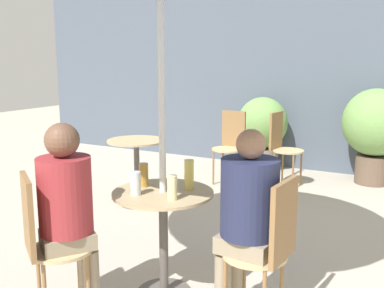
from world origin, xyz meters
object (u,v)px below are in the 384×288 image
seated_person_0 (68,204)px  beer_glass_2 (172,188)px  bistro_chair_2 (282,142)px  seated_person_1 (247,211)px  beer_glass_1 (136,183)px  cafe_table_near (163,218)px  beer_glass_0 (144,175)px  beer_glass_3 (189,174)px  bistro_chair_1 (270,242)px  bistro_chair_4 (231,140)px  bistro_chair_0 (44,236)px  potted_plant_1 (376,127)px  cafe_table_far (137,158)px  potted_plant_0 (262,129)px

seated_person_0 → beer_glass_2: bearing=-107.0°
bistro_chair_2 → beer_glass_2: (0.26, -3.10, 0.25)m
seated_person_1 → beer_glass_1: bearing=-78.0°
cafe_table_near → seated_person_0: size_ratio=0.59×
bistro_chair_2 → beer_glass_2: bearing=-167.8°
bistro_chair_2 → beer_glass_1: size_ratio=6.06×
beer_glass_0 → bistro_chair_2: bearing=88.8°
beer_glass_2 → beer_glass_3: beer_glass_3 is taller
bistro_chair_1 → bistro_chair_4: same height
beer_glass_1 → beer_glass_0: bearing=108.8°
bistro_chair_0 → beer_glass_0: size_ratio=5.69×
cafe_table_near → bistro_chair_1: 0.76m
bistro_chair_2 → seated_person_1: 3.12m
cafe_table_near → potted_plant_1: 3.71m
cafe_table_far → beer_glass_2: bearing=-48.7°
cafe_table_near → beer_glass_2: 0.32m
beer_glass_0 → beer_glass_2: beer_glass_0 is taller
cafe_table_near → seated_person_0: bearing=-125.2°
bistro_chair_4 → potted_plant_0: potted_plant_0 is taller
cafe_table_far → bistro_chair_2: bistro_chair_2 is taller
cafe_table_far → beer_glass_0: 1.82m
bistro_chair_0 → bistro_chair_4: size_ratio=1.00×
bistro_chair_1 → bistro_chair_0: bearing=-60.0°
bistro_chair_0 → bistro_chair_2: 3.61m
bistro_chair_2 → seated_person_0: size_ratio=0.76×
seated_person_0 → bistro_chair_0: bearing=90.0°
bistro_chair_1 → beer_glass_3: 0.72m
bistro_chair_2 → bistro_chair_4: size_ratio=1.00×
beer_glass_3 → beer_glass_0: bearing=-161.8°
beer_glass_2 → beer_glass_3: size_ratio=0.78×
bistro_chair_2 → beer_glass_2: 3.12m
cafe_table_near → seated_person_1: 0.63m
bistro_chair_0 → beer_glass_1: size_ratio=6.06×
cafe_table_near → beer_glass_1: beer_glass_1 is taller
beer_glass_1 → beer_glass_2: (0.26, 0.02, 0.00)m
bistro_chair_4 → potted_plant_0: (0.14, 0.81, 0.05)m
potted_plant_0 → beer_glass_3: bearing=-78.4°
potted_plant_1 → bistro_chair_1: bearing=-92.2°
potted_plant_1 → beer_glass_3: bearing=-102.6°
bistro_chair_2 → beer_glass_0: bearing=-173.8°
cafe_table_near → bistro_chair_1: bistro_chair_1 is taller
beer_glass_0 → potted_plant_1: size_ratio=0.13×
seated_person_0 → seated_person_1: bearing=-120.0°
bistro_chair_0 → beer_glass_1: bearing=-88.7°
bistro_chair_0 → beer_glass_3: bistro_chair_0 is taller
beer_glass_3 → potted_plant_0: (-0.71, 3.45, -0.22)m
seated_person_1 → beer_glass_3: seated_person_1 is taller
cafe_table_near → bistro_chair_0: bistro_chair_0 is taller
bistro_chair_2 → beer_glass_1: bearing=-172.6°
cafe_table_far → bistro_chair_4: size_ratio=0.78×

